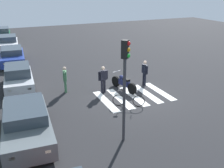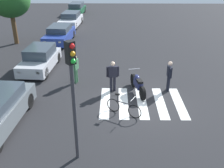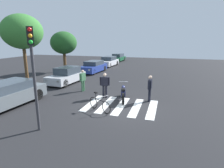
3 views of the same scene
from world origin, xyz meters
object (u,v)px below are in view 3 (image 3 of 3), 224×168
car_white_van (109,61)px  pedestrian_bystander (83,79)px  leaning_bicycle (100,104)px  police_motorcycle (123,93)px  officer_by_motorcycle (105,84)px  traffic_light_pole (33,63)px  car_silver_sedan (67,76)px  car_grey_coupe (6,95)px  officer_on_foot (150,87)px  car_green_compact (118,58)px  car_blue_hatchback (93,67)px

car_white_van → pedestrian_bystander: bearing=-170.1°
leaning_bicycle → police_motorcycle: bearing=-20.4°
police_motorcycle → car_white_van: bearing=21.5°
officer_by_motorcycle → traffic_light_pole: bearing=167.0°
police_motorcycle → traffic_light_pole: (-4.98, 2.49, 2.39)m
car_silver_sedan → traffic_light_pole: bearing=-157.2°
car_grey_coupe → traffic_light_pole: size_ratio=1.12×
leaning_bicycle → officer_on_foot: 3.46m
car_grey_coupe → car_white_van: 17.58m
leaning_bicycle → pedestrian_bystander: bearing=37.9°
car_white_van → car_green_compact: (6.04, 0.26, -0.01)m
police_motorcycle → car_green_compact: car_green_compact is taller
car_blue_hatchback → car_white_van: size_ratio=1.01×
leaning_bicycle → car_grey_coupe: 5.46m
leaning_bicycle → pedestrian_bystander: pedestrian_bystander is taller
officer_on_foot → car_silver_sedan: officer_on_foot is taller
leaning_bicycle → traffic_light_pole: 4.13m
officer_on_foot → pedestrian_bystander: bearing=79.7°
car_blue_hatchback → car_grey_coupe: bearing=178.2°
car_grey_coupe → car_green_compact: car_grey_coupe is taller
pedestrian_bystander → car_green_compact: size_ratio=0.37×
pedestrian_bystander → traffic_light_pole: traffic_light_pole is taller
pedestrian_bystander → traffic_light_pole: bearing=-171.8°
car_silver_sedan → traffic_light_pole: 9.04m
officer_on_foot → car_grey_coupe: size_ratio=0.34×
car_grey_coupe → car_blue_hatchback: car_grey_coupe is taller
pedestrian_bystander → car_green_compact: bearing=7.6°
officer_by_motorcycle → car_silver_sedan: bearing=57.4°
police_motorcycle → pedestrian_bystander: bearing=71.0°
officer_on_foot → car_white_van: (14.25, 7.33, -0.27)m
police_motorcycle → car_blue_hatchback: bearing=32.9°
leaning_bicycle → car_blue_hatchback: size_ratio=0.36×
car_green_compact → traffic_light_pole: size_ratio=1.03×
car_green_compact → car_white_van: bearing=-177.5°
police_motorcycle → traffic_light_pole: traffic_light_pole is taller
officer_on_foot → car_grey_coupe: 8.48m
officer_by_motorcycle → leaning_bicycle: bearing=-167.8°
officer_by_motorcycle → car_blue_hatchback: officer_by_motorcycle is taller
car_silver_sedan → car_white_van: car_silver_sedan is taller
officer_on_foot → traffic_light_pole: traffic_light_pole is taller
officer_by_motorcycle → pedestrian_bystander: officer_by_motorcycle is taller
officer_on_foot → officer_by_motorcycle: (-0.08, 2.93, 0.01)m
officer_by_motorcycle → car_grey_coupe: officer_by_motorcycle is taller
officer_on_foot → car_green_compact: bearing=20.5°
officer_on_foot → car_silver_sedan: bearing=69.2°
leaning_bicycle → car_blue_hatchback: 12.17m
officer_on_foot → police_motorcycle: bearing=98.9°
officer_on_foot → car_blue_hatchback: 11.43m
officer_on_foot → car_blue_hatchback: officer_on_foot is taller
car_white_van → car_green_compact: size_ratio=0.96×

